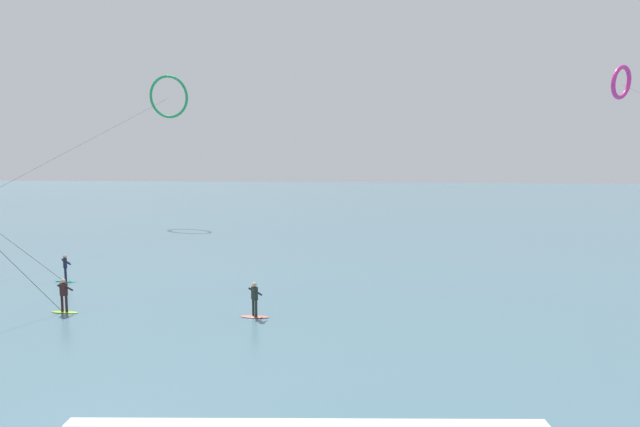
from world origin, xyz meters
TOP-DOWN VIEW (x-y plane):
  - sea_water at (0.00, 104.63)m, footprint 400.00×200.00m
  - surfer_lime at (-12.63, 19.20)m, footprint 1.40×0.62m
  - surfer_coral at (-3.16, 19.79)m, footprint 1.40×0.73m
  - surfer_teal at (-16.80, 25.31)m, footprint 1.40×0.73m
  - kite_magenta at (27.11, 55.21)m, footprint 3.24×46.55m
  - kite_emerald at (-24.44, 57.50)m, footprint 5.51×49.14m
  - wave_crest_far at (0.94, 10.29)m, footprint 13.48×2.30m

SIDE VIEW (x-z plane):
  - sea_water at x=0.00m, z-range 0.00..0.08m
  - wave_crest_far at x=0.94m, z-range 0.00..0.12m
  - surfer_lime at x=-12.63m, z-range -0.03..1.67m
  - surfer_coral at x=-3.16m, z-range -0.03..1.67m
  - surfer_teal at x=-16.80m, z-range -0.03..1.67m
  - kite_emerald at x=-24.44m, z-range 6.53..24.92m
  - kite_magenta at x=27.11m, z-range 7.06..24.87m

